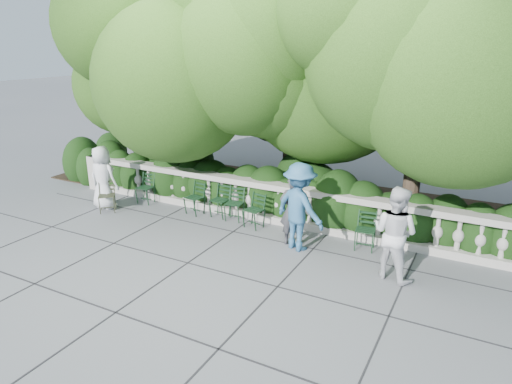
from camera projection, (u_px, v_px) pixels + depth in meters
The scene contains 15 objects.
ground at pixel (234, 249), 9.79m from camera, with size 90.00×90.00×0.00m, color #57595F.
balustrade at pixel (271, 203), 11.15m from camera, with size 12.00×0.44×1.00m.
shrub_hedge at pixel (291, 206), 12.31m from camera, with size 15.00×2.60×1.70m, color black, non-canonical shape.
tree_canopy at pixel (324, 54), 10.92m from camera, with size 15.04×6.52×6.78m.
chair_a at pixel (143, 204), 12.46m from camera, with size 0.44×0.48×0.84m, color black, non-canonical shape.
chair_b at pixel (217, 218), 11.48m from camera, with size 0.44×0.48×0.84m, color black, non-canonical shape.
chair_c at pixel (191, 215), 11.68m from camera, with size 0.44×0.48×0.84m, color black, non-canonical shape.
chair_d at pixel (232, 222), 11.24m from camera, with size 0.44×0.48×0.84m, color black, non-canonical shape.
chair_e at pixel (250, 229), 10.83m from camera, with size 0.44×0.48×0.84m, color black, non-canonical shape.
chair_f at pixel (363, 252), 9.66m from camera, with size 0.44×0.48×0.84m, color black, non-canonical shape.
chair_weathered at pixel (108, 214), 11.80m from camera, with size 0.44×0.48×0.84m, color black, non-canonical shape.
person_businessman at pixel (103, 178), 11.96m from camera, with size 0.82×0.53×1.68m, color silver.
person_woman_grey at pixel (293, 211), 9.81m from camera, with size 0.57×0.37×1.56m, color #3D3D42.
person_casual_man at pixel (395, 233), 8.37m from camera, with size 0.87×0.68×1.79m, color silver.
person_older_blue at pixel (300, 207), 9.53m from camera, with size 1.23×0.71×1.90m, color #2D5E87.
Camera 1 is at (4.58, -7.65, 4.25)m, focal length 32.00 mm.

